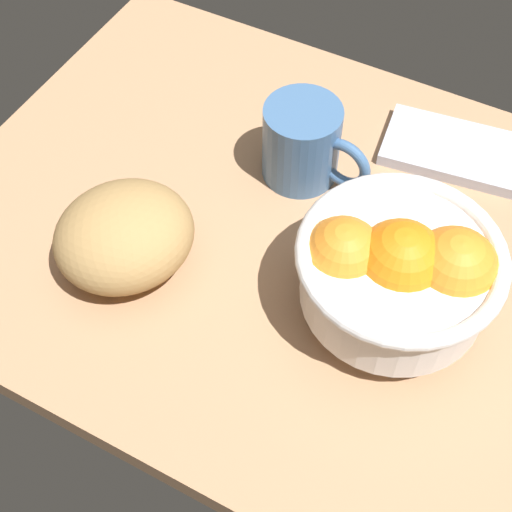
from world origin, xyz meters
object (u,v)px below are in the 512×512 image
object	(u,v)px
napkin_folded	(452,150)
mug	(304,144)
fruit_bowl	(399,270)
bread_loaf	(124,236)

from	to	relation	value
napkin_folded	mug	world-z (taller)	mug
fruit_bowl	bread_loaf	bearing A→B (deg)	-164.46
fruit_bowl	napkin_folded	bearing A→B (deg)	93.42
napkin_folded	fruit_bowl	bearing A→B (deg)	-86.58
fruit_bowl	napkin_folded	distance (cm)	24.14
fruit_bowl	bread_loaf	size ratio (longest dim) A/B	1.36
mug	napkin_folded	bearing A→B (deg)	37.08
bread_loaf	napkin_folded	bearing A→B (deg)	50.87
fruit_bowl	napkin_folded	xyz separation A→B (cm)	(-1.39, 23.32, -6.07)
mug	bread_loaf	bearing A→B (deg)	-118.16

